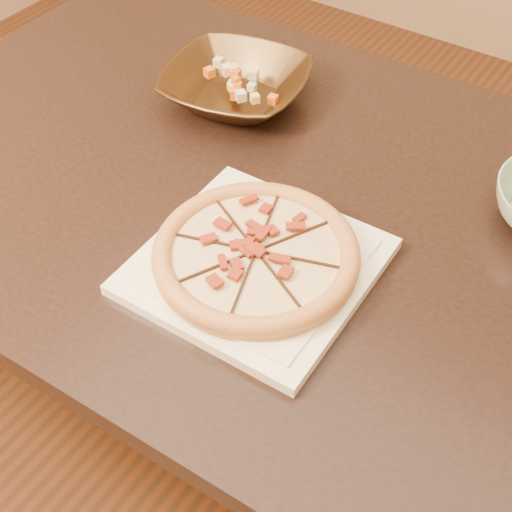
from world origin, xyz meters
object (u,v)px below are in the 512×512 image
object	(u,v)px
dining_table	(271,232)
bronze_bowl	(236,86)
plate	(256,265)
pizza	(256,254)

from	to	relation	value
dining_table	bronze_bowl	size ratio (longest dim) A/B	5.67
plate	bronze_bowl	distance (m)	0.43
pizza	bronze_bowl	bearing A→B (deg)	129.06
pizza	bronze_bowl	xyz separation A→B (m)	(-0.27, 0.34, -0.00)
pizza	bronze_bowl	world-z (taller)	bronze_bowl
dining_table	pizza	size ratio (longest dim) A/B	5.02
dining_table	plate	bearing A→B (deg)	-64.07
dining_table	bronze_bowl	xyz separation A→B (m)	(-0.19, 0.17, 0.13)
dining_table	pizza	xyz separation A→B (m)	(0.08, -0.16, 0.13)
bronze_bowl	pizza	bearing A→B (deg)	-50.94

